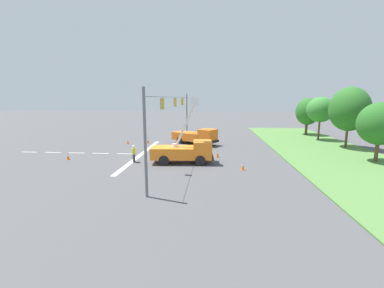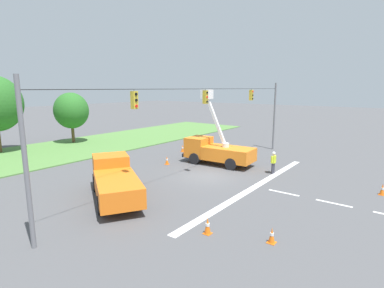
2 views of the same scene
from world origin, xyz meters
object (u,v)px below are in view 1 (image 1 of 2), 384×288
traffic_cone_mid_left (243,166)px  tree_far_west (308,112)px  tree_east (380,124)px  traffic_cone_foreground_left (68,156)px  traffic_cone_mid_right (128,141)px  road_worker (134,153)px  utility_truck_support_near (196,136)px  tree_centre (349,109)px  traffic_cone_foreground_right (148,140)px  tree_west (321,110)px  utility_truck_bucket_lift (185,150)px  traffic_cone_near_bucket (218,154)px

traffic_cone_mid_left → tree_far_west: bearing=150.2°
tree_east → tree_far_west: bearing=-179.8°
traffic_cone_foreground_left → traffic_cone_mid_right: traffic_cone_foreground_left is taller
road_worker → traffic_cone_mid_left: 11.07m
utility_truck_support_near → tree_far_west: bearing=120.3°
tree_centre → tree_east: 7.93m
traffic_cone_foreground_left → traffic_cone_mid_left: traffic_cone_mid_left is taller
tree_far_west → road_worker: 33.24m
traffic_cone_foreground_right → tree_far_west: bearing=112.2°
tree_far_west → tree_east: bearing=0.2°
tree_west → traffic_cone_foreground_right: 26.73m
tree_centre → traffic_cone_mid_right: (-0.57, -29.73, -4.74)m
tree_far_west → traffic_cone_mid_left: size_ratio=8.40×
utility_truck_bucket_lift → traffic_cone_mid_left: size_ratio=8.40×
tree_centre → tree_west: bearing=-170.2°
tree_west → road_worker: tree_west is taller
tree_far_west → tree_centre: bearing=4.2°
traffic_cone_foreground_right → traffic_cone_mid_right: (0.99, -2.70, -0.05)m
tree_east → utility_truck_support_near: bearing=-115.1°
tree_centre → utility_truck_support_near: (-1.14, -19.90, -3.94)m
tree_west → traffic_cone_foreground_right: size_ratio=8.39×
tree_west → tree_centre: (6.27, 1.08, 0.33)m
tree_far_west → traffic_cone_foreground_right: bearing=-67.8°
tree_centre → traffic_cone_mid_left: tree_centre is taller
utility_truck_bucket_lift → traffic_cone_foreground_right: 13.10m
tree_centre → utility_truck_support_near: size_ratio=1.14×
traffic_cone_mid_left → tree_east: bearing=106.3°
tree_far_west → tree_east: (20.05, 0.09, -0.19)m
traffic_cone_foreground_right → traffic_cone_near_bucket: (8.47, 10.07, -0.01)m
tree_centre → tree_east: bearing=-5.9°
traffic_cone_foreground_left → tree_far_west: bearing=123.9°
tree_far_west → traffic_cone_mid_right: size_ratio=9.15×
traffic_cone_foreground_right → utility_truck_support_near: bearing=86.6°
traffic_cone_mid_right → tree_centre: bearing=88.9°
road_worker → traffic_cone_mid_right: bearing=-158.2°
traffic_cone_foreground_right → tree_centre: bearing=86.7°
utility_truck_bucket_lift → utility_truck_support_near: size_ratio=0.94×
traffic_cone_mid_right → traffic_cone_mid_left: bearing=50.3°
utility_truck_bucket_lift → utility_truck_support_near: utility_truck_bucket_lift is taller
traffic_cone_foreground_right → traffic_cone_mid_right: bearing=-69.8°
tree_west → traffic_cone_mid_left: tree_west is taller
road_worker → tree_east: bearing=94.6°
tree_east → traffic_cone_mid_right: size_ratio=8.59×
traffic_cone_foreground_right → tree_east: bearing=70.3°
tree_west → road_worker: bearing=-56.7°
utility_truck_bucket_lift → traffic_cone_mid_left: (2.22, 5.61, -0.94)m
utility_truck_bucket_lift → traffic_cone_foreground_left: 12.67m
tree_west → tree_east: (14.08, 0.27, -0.79)m
tree_west → utility_truck_bucket_lift: tree_west is taller
traffic_cone_foreground_right → road_worker: bearing=7.3°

